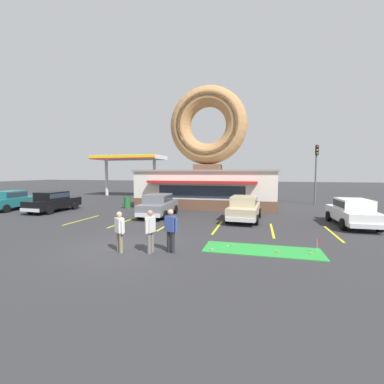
{
  "coord_description": "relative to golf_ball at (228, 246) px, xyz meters",
  "views": [
    {
      "loc": [
        5.29,
        -9.39,
        3.15
      ],
      "look_at": [
        1.56,
        5.0,
        2.0
      ],
      "focal_mm": 24.0,
      "sensor_mm": 36.0,
      "label": 1
    }
  ],
  "objects": [
    {
      "name": "ground_plane",
      "position": [
        -4.09,
        -1.26,
        -0.05
      ],
      "size": [
        160.0,
        160.0,
        0.0
      ],
      "primitive_type": "plane",
      "color": "#2D2D30"
    },
    {
      "name": "donut_shop_building",
      "position": [
        -3.36,
        12.69,
        3.69
      ],
      "size": [
        12.3,
        6.75,
        10.96
      ],
      "color": "brown",
      "rests_on": "ground"
    },
    {
      "name": "putting_mat",
      "position": [
        1.39,
        -0.15,
        -0.04
      ],
      "size": [
        4.63,
        1.59,
        0.03
      ],
      "primitive_type": "cube",
      "color": "green",
      "rests_on": "ground"
    },
    {
      "name": "mini_donut_near_left",
      "position": [
        3.21,
        -0.15,
        -0.0
      ],
      "size": [
        0.13,
        0.13,
        0.04
      ],
      "primitive_type": "torus",
      "color": "#D17F47",
      "rests_on": "putting_mat"
    },
    {
      "name": "mini_donut_near_right",
      "position": [
        1.98,
        -0.28,
        -0.0
      ],
      "size": [
        0.13,
        0.13,
        0.04
      ],
      "primitive_type": "torus",
      "color": "#A5724C",
      "rests_on": "putting_mat"
    },
    {
      "name": "mini_donut_mid_left",
      "position": [
        -0.73,
        0.47,
        -0.0
      ],
      "size": [
        0.13,
        0.13,
        0.04
      ],
      "primitive_type": "torus",
      "color": "#A5724C",
      "rests_on": "putting_mat"
    },
    {
      "name": "mini_donut_mid_centre",
      "position": [
        0.2,
        0.15,
        -0.0
      ],
      "size": [
        0.13,
        0.13,
        0.04
      ],
      "primitive_type": "torus",
      "color": "#A5724C",
      "rests_on": "putting_mat"
    },
    {
      "name": "mini_donut_mid_right",
      "position": [
        -0.55,
        -0.66,
        -0.0
      ],
      "size": [
        0.13,
        0.13,
        0.04
      ],
      "primitive_type": "torus",
      "color": "#D8667F",
      "rests_on": "putting_mat"
    },
    {
      "name": "golf_ball",
      "position": [
        0.0,
        0.0,
        0.0
      ],
      "size": [
        0.04,
        0.04,
        0.04
      ],
      "primitive_type": "sphere",
      "color": "white",
      "rests_on": "putting_mat"
    },
    {
      "name": "putting_flag_pin",
      "position": [
        3.49,
        -0.01,
        0.39
      ],
      "size": [
        0.13,
        0.01,
        0.55
      ],
      "color": "silver",
      "rests_on": "putting_mat"
    },
    {
      "name": "car_white",
      "position": [
        6.56,
        6.07,
        0.82
      ],
      "size": [
        2.05,
        4.59,
        1.6
      ],
      "color": "silver",
      "rests_on": "ground"
    },
    {
      "name": "car_champagne",
      "position": [
        0.34,
        6.27,
        0.82
      ],
      "size": [
        2.16,
        4.65,
        1.6
      ],
      "color": "#BCAD89",
      "rests_on": "ground"
    },
    {
      "name": "car_teal",
      "position": [
        -18.77,
        6.11,
        0.82
      ],
      "size": [
        2.24,
        4.68,
        1.6
      ],
      "color": "#196066",
      "rests_on": "ground"
    },
    {
      "name": "car_grey",
      "position": [
        -5.69,
        6.36,
        0.82
      ],
      "size": [
        2.17,
        4.65,
        1.6
      ],
      "color": "slate",
      "rests_on": "ground"
    },
    {
      "name": "car_black",
      "position": [
        -14.69,
        6.3,
        0.82
      ],
      "size": [
        2.02,
        4.58,
        1.6
      ],
      "color": "black",
      "rests_on": "ground"
    },
    {
      "name": "pedestrian_blue_sweater_man",
      "position": [
        -4.03,
        -1.79,
        0.84
      ],
      "size": [
        0.51,
        0.41,
        1.62
      ],
      "color": "#7F7056",
      "rests_on": "ground"
    },
    {
      "name": "pedestrian_hooded_kid",
      "position": [
        -2.83,
        -1.56,
        0.88
      ],
      "size": [
        0.31,
        0.59,
        1.68
      ],
      "color": "slate",
      "rests_on": "ground"
    },
    {
      "name": "pedestrian_leather_jacket_man",
      "position": [
        -2.08,
        -1.29,
        0.9
      ],
      "size": [
        0.57,
        0.34,
        1.71
      ],
      "color": "#232328",
      "rests_on": "ground"
    },
    {
      "name": "trash_bin",
      "position": [
        -9.89,
        9.5,
        0.45
      ],
      "size": [
        0.57,
        0.57,
        0.97
      ],
      "color": "#1E662D",
      "rests_on": "ground"
    },
    {
      "name": "traffic_light_pole",
      "position": [
        6.57,
        16.38,
        3.66
      ],
      "size": [
        0.28,
        0.47,
        5.8
      ],
      "color": "#595B60",
      "rests_on": "ground"
    },
    {
      "name": "gas_station_canopy",
      "position": [
        -15.3,
        20.17,
        4.81
      ],
      "size": [
        9.0,
        4.46,
        5.3
      ],
      "color": "silver",
      "rests_on": "ground"
    },
    {
      "name": "parking_stripe_far_left",
      "position": [
        -10.02,
        3.74,
        -0.05
      ],
      "size": [
        0.12,
        3.6,
        0.01
      ],
      "primitive_type": "cube",
      "color": "yellow",
      "rests_on": "ground"
    },
    {
      "name": "parking_stripe_left",
      "position": [
        -7.02,
        3.74,
        -0.05
      ],
      "size": [
        0.12,
        3.6,
        0.01
      ],
      "primitive_type": "cube",
      "color": "yellow",
      "rests_on": "ground"
    },
    {
      "name": "parking_stripe_mid_left",
      "position": [
        -4.02,
        3.74,
        -0.05
      ],
      "size": [
        0.12,
        3.6,
        0.01
      ],
      "primitive_type": "cube",
      "color": "yellow",
      "rests_on": "ground"
    },
    {
      "name": "parking_stripe_centre",
      "position": [
        -1.02,
        3.74,
        -0.05
      ],
      "size": [
        0.12,
        3.6,
        0.01
      ],
      "primitive_type": "cube",
      "color": "yellow",
      "rests_on": "ground"
    },
    {
      "name": "parking_stripe_mid_right",
      "position": [
        1.98,
        3.74,
        -0.05
      ],
      "size": [
        0.12,
        3.6,
        0.01
      ],
      "primitive_type": "cube",
      "color": "yellow",
      "rests_on": "ground"
    },
    {
      "name": "parking_stripe_right",
      "position": [
        4.98,
        3.74,
        -0.05
      ],
      "size": [
        0.12,
        3.6,
        0.01
      ],
      "primitive_type": "cube",
      "color": "yellow",
      "rests_on": "ground"
    }
  ]
}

